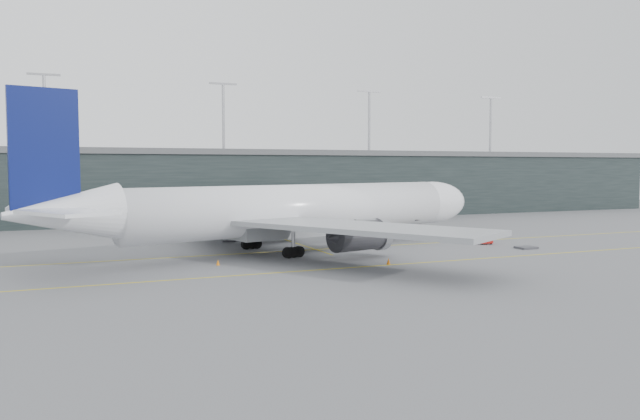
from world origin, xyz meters
name	(u,v)px	position (x,y,z in m)	size (l,w,h in m)	color
ground	(272,248)	(0.00, 0.00, 0.00)	(320.00, 320.00, 0.00)	#5D5D62
taxiline_a	(282,251)	(0.00, -4.00, 0.01)	(160.00, 0.25, 0.02)	gold
taxiline_b	(328,269)	(0.00, -20.00, 0.01)	(160.00, 0.25, 0.02)	gold
taxiline_lead_main	(264,233)	(5.00, 20.00, 0.01)	(0.25, 60.00, 0.02)	gold
terminal	(192,184)	(0.00, 58.00, 7.62)	(240.00, 36.00, 29.00)	black
main_aircraft	(295,210)	(1.93, -4.05, 5.57)	(69.98, 64.52, 19.85)	white
jet_bridge	(329,206)	(17.83, 20.99, 4.35)	(17.15, 43.52, 5.80)	#27272B
gse_cart	(485,239)	(30.56, -8.27, 0.76)	(2.20, 1.60, 1.37)	#A5100B
baggage_dolly	(526,247)	(32.86, -14.53, 0.16)	(2.68, 2.14, 0.27)	#3A3A3F
uld_a	(229,236)	(-3.91, 9.46, 0.94)	(2.21, 1.89, 1.79)	#36363B
uld_b	(240,233)	(-1.21, 12.63, 0.99)	(2.31, 1.96, 1.89)	#36363B
uld_c	(252,234)	(0.17, 10.49, 0.92)	(1.98, 1.61, 1.75)	#36363B
cone_nose	(484,240)	(31.87, -6.33, 0.31)	(0.39, 0.39, 0.63)	#F1590D
cone_wing_stbd	(388,261)	(7.98, -19.52, 0.38)	(0.48, 0.48, 0.76)	#CA5F0B
cone_wing_port	(293,236)	(6.71, 9.88, 0.36)	(0.46, 0.46, 0.73)	#D3630B
cone_tail	(218,262)	(-10.84, -12.45, 0.36)	(0.45, 0.45, 0.71)	orange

